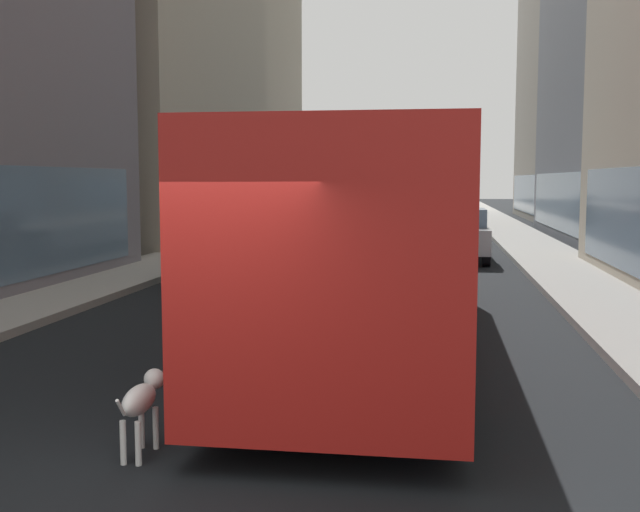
{
  "coord_description": "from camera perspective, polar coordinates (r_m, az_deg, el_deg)",
  "views": [
    {
      "loc": [
        2.15,
        -5.44,
        2.52
      ],
      "look_at": [
        0.48,
        5.36,
        1.4
      ],
      "focal_mm": 42.15,
      "sensor_mm": 36.0,
      "label": 1
    }
  ],
  "objects": [
    {
      "name": "sidewalk_right",
      "position": [
        40.67,
        13.77,
        2.22
      ],
      "size": [
        2.4,
        110.0,
        0.15
      ],
      "primitive_type": "cube",
      "color": "gray",
      "rests_on": "ground"
    },
    {
      "name": "car_red_coupe",
      "position": [
        46.12,
        2.61,
        3.71
      ],
      "size": [
        1.91,
        4.12,
        1.62
      ],
      "color": "red",
      "rests_on": "ground"
    },
    {
      "name": "car_black_suv",
      "position": [
        18.92,
        -6.43,
        0.65
      ],
      "size": [
        1.77,
        4.41,
        1.62
      ],
      "color": "black",
      "rests_on": "ground"
    },
    {
      "name": "transit_bus",
      "position": [
        11.65,
        4.09,
        2.18
      ],
      "size": [
        2.78,
        11.53,
        3.05
      ],
      "color": "red",
      "rests_on": "ground"
    },
    {
      "name": "car_silver_sedan",
      "position": [
        23.83,
        10.32,
        1.65
      ],
      "size": [
        1.87,
        4.14,
        1.62
      ],
      "color": "#B7BABF",
      "rests_on": "ground"
    },
    {
      "name": "dalmatian_dog",
      "position": [
        7.17,
        -13.37,
        -10.55
      ],
      "size": [
        0.22,
        0.96,
        0.72
      ],
      "color": "white",
      "rests_on": "ground"
    },
    {
      "name": "ground_plane",
      "position": [
        40.58,
        5.72,
        2.24
      ],
      "size": [
        120.0,
        120.0,
        0.0
      ],
      "primitive_type": "plane",
      "color": "black"
    },
    {
      "name": "sidewalk_left",
      "position": [
        41.27,
        -2.21,
        2.43
      ],
      "size": [
        2.4,
        110.0,
        0.15
      ],
      "primitive_type": "cube",
      "color": "#9E9991",
      "rests_on": "ground"
    },
    {
      "name": "car_grey_wagon",
      "position": [
        46.94,
        9.58,
        3.67
      ],
      "size": [
        1.84,
        4.08,
        1.62
      ],
      "color": "slate",
      "rests_on": "ground"
    }
  ]
}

